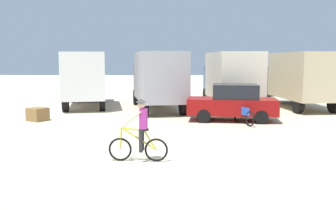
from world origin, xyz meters
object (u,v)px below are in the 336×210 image
at_px(box_truck_grey_hauler, 158,78).
at_px(sedan_parked, 233,103).
at_px(cyclist_orange_shirt, 140,132).
at_px(supply_crate, 38,114).
at_px(bicycle_spare, 244,116).
at_px(box_truck_white_box, 85,77).
at_px(box_truck_cream_rv, 231,77).
at_px(box_truck_tan_camper, 299,77).

distance_m(box_truck_grey_hauler, sedan_parked, 5.50).
xyz_separation_m(cyclist_orange_shirt, supply_crate, (-5.59, 7.12, -0.53)).
distance_m(cyclist_orange_shirt, bicycle_spare, 7.45).
bearing_deg(supply_crate, box_truck_white_box, 79.69).
xyz_separation_m(box_truck_cream_rv, supply_crate, (-9.93, -4.85, -1.56)).
bearing_deg(box_truck_white_box, box_truck_tan_camper, -2.02).
bearing_deg(box_truck_white_box, box_truck_cream_rv, -4.37).
distance_m(box_truck_white_box, bicycle_spare, 10.92).
relative_size(box_truck_cream_rv, bicycle_spare, 4.20).
bearing_deg(box_truck_white_box, supply_crate, -100.31).
bearing_deg(box_truck_white_box, cyclist_orange_shirt, -70.05).
relative_size(box_truck_white_box, cyclist_orange_shirt, 3.88).
distance_m(box_truck_cream_rv, sedan_parked, 4.82).
bearing_deg(cyclist_orange_shirt, box_truck_tan_camper, 55.11).
relative_size(box_truck_white_box, box_truck_tan_camper, 1.02).
relative_size(sedan_parked, bicycle_spare, 2.65).
bearing_deg(box_truck_cream_rv, box_truck_white_box, 175.63).
relative_size(box_truck_white_box, sedan_parked, 1.62).
bearing_deg(cyclist_orange_shirt, box_truck_cream_rv, 70.08).
distance_m(sedan_parked, bicycle_spare, 1.23).
relative_size(box_truck_white_box, box_truck_grey_hauler, 1.00).
distance_m(box_truck_grey_hauler, box_truck_tan_camper, 8.56).
height_order(box_truck_white_box, box_truck_grey_hauler, same).
bearing_deg(sedan_parked, box_truck_tan_camper, 45.98).
distance_m(sedan_parked, cyclist_orange_shirt, 8.20).
xyz_separation_m(box_truck_cream_rv, sedan_parked, (-0.57, -4.68, -0.99)).
height_order(box_truck_white_box, box_truck_cream_rv, same).
xyz_separation_m(box_truck_white_box, box_truck_cream_rv, (8.92, -0.68, 0.00)).
relative_size(box_truck_cream_rv, supply_crate, 8.36).
height_order(box_truck_tan_camper, sedan_parked, box_truck_tan_camper).
xyz_separation_m(sedan_parked, supply_crate, (-9.36, -0.17, -0.57)).
bearing_deg(bicycle_spare, box_truck_cream_rv, 87.71).
xyz_separation_m(box_truck_tan_camper, sedan_parked, (-4.73, -4.90, -0.99)).
height_order(box_truck_grey_hauler, bicycle_spare, box_truck_grey_hauler).
xyz_separation_m(box_truck_grey_hauler, cyclist_orange_shirt, (0.00, -11.17, -1.03)).
bearing_deg(box_truck_cream_rv, supply_crate, -153.98).
bearing_deg(sedan_parked, bicycle_spare, -72.35).
bearing_deg(supply_crate, box_truck_tan_camper, 19.78).
height_order(box_truck_white_box, box_truck_tan_camper, same).
xyz_separation_m(cyclist_orange_shirt, bicycle_spare, (4.10, 6.20, -0.45)).
bearing_deg(sedan_parked, box_truck_cream_rv, 83.01).
relative_size(box_truck_white_box, bicycle_spare, 4.29).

